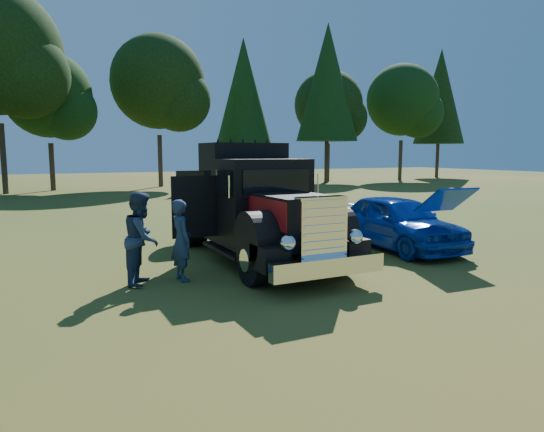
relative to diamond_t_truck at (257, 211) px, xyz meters
The scene contains 6 objects.
ground 2.28m from the diamond_t_truck, 80.46° to the right, with size 120.00×120.00×0.00m, color #2A4E17.
treeline 26.52m from the diamond_t_truck, 93.50° to the left, with size 72.10×24.04×14.10m.
diamond_t_truck is the anchor object (origin of this frame).
hotrod_coupe 4.34m from the diamond_t_truck, ahead, with size 2.07×4.65×1.89m.
spectator_near 2.50m from the diamond_t_truck, 155.62° to the right, with size 0.64×0.42×1.77m, color #1E2447.
spectator_far 3.20m from the diamond_t_truck, 163.79° to the right, with size 0.95×0.74×1.95m, color #1C2742.
Camera 1 is at (-5.37, -9.20, 2.76)m, focal length 32.00 mm.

